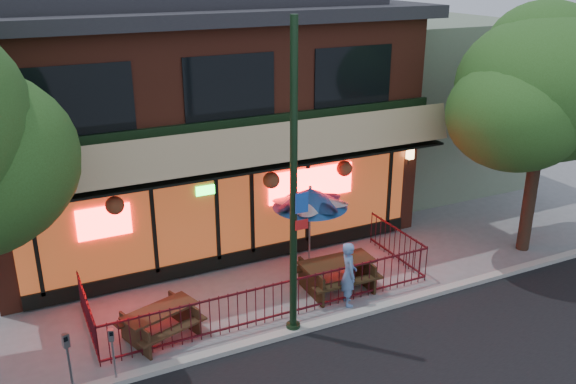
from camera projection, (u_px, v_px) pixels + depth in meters
name	position (u px, v px, depth m)	size (l,w,h in m)	color
ground	(286.00, 322.00, 14.28)	(80.00, 80.00, 0.00)	gray
curb	(295.00, 331.00, 13.84)	(80.00, 0.25, 0.12)	#999993
restaurant_building	(185.00, 93.00, 18.80)	(12.96, 9.49, 8.05)	maroon
neighbor_building	(409.00, 99.00, 23.38)	(6.00, 7.00, 6.00)	slate
patio_fence	(276.00, 289.00, 14.48)	(8.44, 2.62, 1.00)	#440E17
street_light	(294.00, 204.00, 12.83)	(0.43, 0.32, 7.00)	black
street_tree_right	(546.00, 80.00, 16.31)	(4.80, 4.80, 7.02)	#322019
picnic_table_left	(160.00, 319.00, 13.57)	(1.97, 1.72, 0.71)	#3D2616
picnic_table_right	(337.00, 270.00, 15.56)	(1.93, 1.49, 0.81)	black
patio_umbrella	(310.00, 198.00, 16.37)	(2.04, 2.04, 2.33)	gray
pedestrian	(349.00, 274.00, 14.79)	(0.60, 0.40, 1.65)	#5A7EB4
parking_meter_near	(112.00, 347.00, 11.95)	(0.13, 0.11, 1.24)	#96989E
parking_meter_far	(68.00, 354.00, 11.57)	(0.15, 0.13, 1.38)	gray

